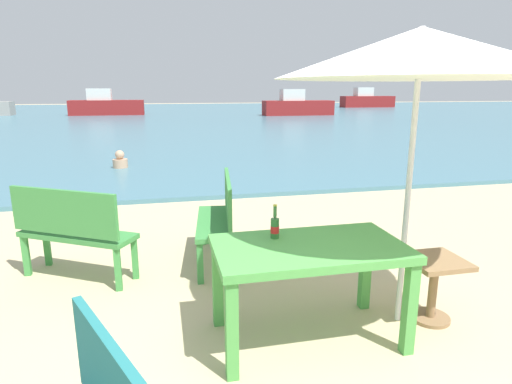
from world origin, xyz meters
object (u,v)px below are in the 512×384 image
Objects in this scene: picnic_table_green at (309,259)px; boat_ferry at (106,106)px; boat_fishing_trawler at (367,100)px; bench_green_left at (72,228)px; side_table_wood at (434,280)px; beer_bottle_amber at (275,226)px; boat_cargo_ship at (297,106)px; bench_green_right at (220,214)px; patio_umbrella at (420,53)px; swimmer_person at (120,161)px.

boat_ferry reaches higher than picnic_table_green.
boat_ferry is (-24.91, -8.80, -0.05)m from boat_fishing_trawler.
bench_green_left is at bearing -120.64° from boat_fishing_trawler.
beer_bottle_amber is at bearing 172.63° from side_table_wood.
picnic_table_green is at bearing -107.88° from boat_cargo_ship.
beer_bottle_amber is at bearing -108.41° from boat_cargo_ship.
side_table_wood is 0.44× the size of bench_green_right.
patio_umbrella reaches higher than bench_green_right.
patio_umbrella is 1.86× the size of bench_green_right.
picnic_table_green is at bearing -178.59° from side_table_wood.
swimmer_person is at bearing 90.59° from bench_green_left.
beer_bottle_amber is at bearing -37.08° from bench_green_left.
side_table_wood is at bearing -116.21° from boat_fishing_trawler.
bench_green_right is 0.22× the size of boat_fishing_trawler.
boat_fishing_trawler is at bearing 62.53° from picnic_table_green.
patio_umbrella reaches higher than picnic_table_green.
bench_green_right is at bearing -81.33° from boat_ferry.
beer_bottle_amber is (-0.21, 0.20, 0.20)m from picnic_table_green.
boat_fishing_trawler is 26.42m from boat_ferry.
bench_green_right is (-1.53, 1.62, 0.19)m from side_table_wood.
bench_green_left is 6.04m from swimmer_person.
picnic_table_green is 1.68m from patio_umbrella.
swimmer_person is 0.08× the size of boat_cargo_ship.
picnic_table_green is 1.13× the size of bench_green_right.
boat_fishing_trawler reaches higher than bench_green_right.
boat_cargo_ship reaches higher than side_table_wood.
boat_fishing_trawler is (20.59, 37.12, 0.26)m from bench_green_right.
boat_ferry reaches higher than side_table_wood.
bench_green_left is 1.49m from bench_green_right.
boat_cargo_ship reaches higher than bench_green_left.
boat_fishing_trawler is at bearing 46.23° from boat_cargo_ship.
patio_umbrella is at bearing -51.08° from bench_green_right.
swimmer_person is 21.93m from boat_cargo_ship.
side_table_wood is at bearing -7.37° from beer_bottle_amber.
boat_fishing_trawler reaches higher than swimmer_person.
patio_umbrella reaches higher than swimmer_person.
bench_green_left is 43.33m from boat_fishing_trawler.
boat_ferry is at bearing 100.58° from patio_umbrella.
side_table_wood is 1.32× the size of swimmer_person.
patio_umbrella is at bearing -69.32° from swimmer_person.
patio_umbrella is at bearing -27.04° from bench_green_left.
patio_umbrella reaches higher than side_table_wood.
boat_cargo_ship is at bearing 73.69° from patio_umbrella.
bench_green_right is at bearing 98.76° from beer_bottle_amber.
beer_bottle_amber is 0.21× the size of bench_green_right.
patio_umbrella is at bearing -106.31° from boat_cargo_ship.
patio_umbrella reaches higher than boat_fishing_trawler.
bench_green_left is (-2.74, 1.40, -1.58)m from patio_umbrella.
patio_umbrella reaches higher than bench_green_left.
picnic_table_green reaches higher than swimmer_person.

